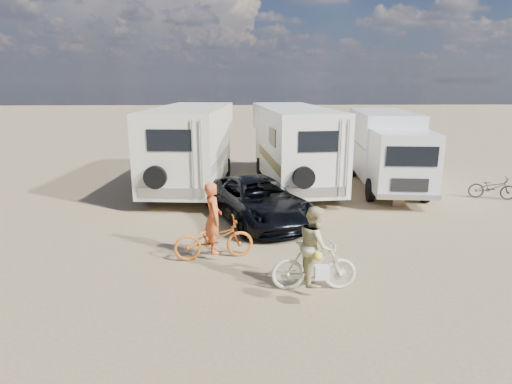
{
  "coord_description": "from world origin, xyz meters",
  "views": [
    {
      "loc": [
        -2.48,
        -10.31,
        4.36
      ],
      "look_at": [
        -2.07,
        1.45,
        1.3
      ],
      "focal_mm": 30.15,
      "sensor_mm": 36.0,
      "label": 1
    }
  ],
  "objects_px": {
    "bike_woman": "(314,266)",
    "rider_woman": "(314,253)",
    "rv_main": "(293,148)",
    "rv_left": "(192,149)",
    "rider_man": "(213,225)",
    "box_truck": "(387,151)",
    "cooler": "(254,206)",
    "crate": "(398,201)",
    "dark_suv": "(257,200)",
    "bike_parked": "(492,188)",
    "bike_man": "(214,239)"
  },
  "relations": [
    {
      "from": "bike_woman",
      "to": "rv_main",
      "type": "bearing_deg",
      "value": -3.92
    },
    {
      "from": "rider_woman",
      "to": "box_truck",
      "type": "bearing_deg",
      "value": -26.64
    },
    {
      "from": "bike_woman",
      "to": "dark_suv",
      "type": "bearing_deg",
      "value": 12.04
    },
    {
      "from": "bike_parked",
      "to": "cooler",
      "type": "relative_size",
      "value": 3.38
    },
    {
      "from": "rider_man",
      "to": "bike_parked",
      "type": "xyz_separation_m",
      "value": [
        10.2,
        5.31,
        -0.46
      ]
    },
    {
      "from": "rider_man",
      "to": "cooler",
      "type": "distance_m",
      "value": 4.23
    },
    {
      "from": "bike_man",
      "to": "rider_man",
      "type": "bearing_deg",
      "value": -10.59
    },
    {
      "from": "cooler",
      "to": "crate",
      "type": "xyz_separation_m",
      "value": [
        5.17,
        0.47,
        -0.03
      ]
    },
    {
      "from": "bike_woman",
      "to": "rider_woman",
      "type": "relative_size",
      "value": 1.08
    },
    {
      "from": "rv_main",
      "to": "rv_left",
      "type": "bearing_deg",
      "value": 176.77
    },
    {
      "from": "box_truck",
      "to": "bike_parked",
      "type": "height_order",
      "value": "box_truck"
    },
    {
      "from": "box_truck",
      "to": "rider_woman",
      "type": "bearing_deg",
      "value": -110.6
    },
    {
      "from": "rv_main",
      "to": "bike_woman",
      "type": "relative_size",
      "value": 4.21
    },
    {
      "from": "box_truck",
      "to": "bike_woman",
      "type": "distance_m",
      "value": 10.01
    },
    {
      "from": "bike_man",
      "to": "rider_man",
      "type": "height_order",
      "value": "rider_man"
    },
    {
      "from": "bike_woman",
      "to": "rider_woman",
      "type": "height_order",
      "value": "rider_woman"
    },
    {
      "from": "rider_man",
      "to": "cooler",
      "type": "relative_size",
      "value": 3.63
    },
    {
      "from": "rider_woman",
      "to": "bike_parked",
      "type": "relative_size",
      "value": 1.01
    },
    {
      "from": "box_truck",
      "to": "bike_man",
      "type": "xyz_separation_m",
      "value": [
        -6.7,
        -7.14,
        -1.02
      ]
    },
    {
      "from": "box_truck",
      "to": "cooler",
      "type": "height_order",
      "value": "box_truck"
    },
    {
      "from": "rv_left",
      "to": "rider_man",
      "type": "height_order",
      "value": "rv_left"
    },
    {
      "from": "box_truck",
      "to": "crate",
      "type": "distance_m",
      "value": 3.02
    },
    {
      "from": "bike_woman",
      "to": "crate",
      "type": "bearing_deg",
      "value": -33.08
    },
    {
      "from": "rv_main",
      "to": "dark_suv",
      "type": "xyz_separation_m",
      "value": [
        -1.66,
        -4.5,
        -0.98
      ]
    },
    {
      "from": "rv_main",
      "to": "rider_woman",
      "type": "distance_m",
      "value": 9.34
    },
    {
      "from": "box_truck",
      "to": "rider_man",
      "type": "relative_size",
      "value": 3.96
    },
    {
      "from": "rv_main",
      "to": "bike_woman",
      "type": "xyz_separation_m",
      "value": [
        -0.64,
        -9.28,
        -1.11
      ]
    },
    {
      "from": "rv_main",
      "to": "rider_man",
      "type": "height_order",
      "value": "rv_main"
    },
    {
      "from": "bike_woman",
      "to": "rv_left",
      "type": "bearing_deg",
      "value": 21.26
    },
    {
      "from": "bike_parked",
      "to": "rider_man",
      "type": "bearing_deg",
      "value": 135.92
    },
    {
      "from": "rv_left",
      "to": "crate",
      "type": "distance_m",
      "value": 8.29
    },
    {
      "from": "dark_suv",
      "to": "rider_woman",
      "type": "bearing_deg",
      "value": -99.21
    },
    {
      "from": "bike_man",
      "to": "crate",
      "type": "xyz_separation_m",
      "value": [
        6.3,
        4.49,
        -0.36
      ]
    },
    {
      "from": "rider_woman",
      "to": "cooler",
      "type": "relative_size",
      "value": 3.42
    },
    {
      "from": "rv_left",
      "to": "bike_woman",
      "type": "height_order",
      "value": "rv_left"
    },
    {
      "from": "bike_woman",
      "to": "rider_man",
      "type": "bearing_deg",
      "value": 51.81
    },
    {
      "from": "rv_left",
      "to": "bike_woman",
      "type": "distance_m",
      "value": 9.87
    },
    {
      "from": "dark_suv",
      "to": "cooler",
      "type": "height_order",
      "value": "dark_suv"
    },
    {
      "from": "rv_main",
      "to": "rv_left",
      "type": "height_order",
      "value": "rv_left"
    },
    {
      "from": "rv_main",
      "to": "rider_man",
      "type": "distance_m",
      "value": 8.09
    },
    {
      "from": "rv_main",
      "to": "rider_man",
      "type": "relative_size",
      "value": 4.29
    },
    {
      "from": "dark_suv",
      "to": "rv_left",
      "type": "bearing_deg",
      "value": 98.96
    },
    {
      "from": "bike_woman",
      "to": "cooler",
      "type": "height_order",
      "value": "bike_woman"
    },
    {
      "from": "dark_suv",
      "to": "bike_parked",
      "type": "xyz_separation_m",
      "value": [
        8.99,
        2.27,
        -0.24
      ]
    },
    {
      "from": "rv_left",
      "to": "bike_parked",
      "type": "height_order",
      "value": "rv_left"
    },
    {
      "from": "bike_woman",
      "to": "rider_woman",
      "type": "distance_m",
      "value": 0.29
    },
    {
      "from": "bike_parked",
      "to": "dark_suv",
      "type": "bearing_deg",
      "value": 122.63
    },
    {
      "from": "rider_man",
      "to": "rv_left",
      "type": "bearing_deg",
      "value": -0.46
    },
    {
      "from": "rv_left",
      "to": "cooler",
      "type": "relative_size",
      "value": 15.01
    },
    {
      "from": "bike_man",
      "to": "rider_woman",
      "type": "distance_m",
      "value": 2.86
    }
  ]
}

